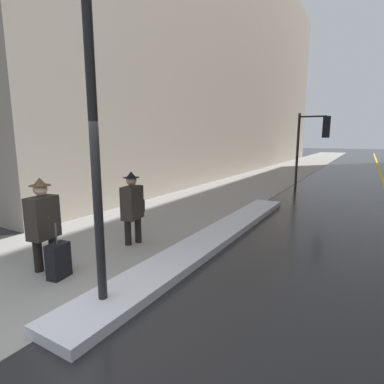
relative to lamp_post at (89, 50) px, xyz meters
name	(u,v)px	position (x,y,z in m)	size (l,w,h in m)	color
ground_plane	(55,329)	(-0.16, -0.63, -3.32)	(160.00, 160.00, 0.00)	#232326
sidewalk_slab	(263,179)	(-2.16, 14.37, -3.31)	(4.00, 80.00, 0.01)	gray
snow_bank_curb	(216,236)	(0.09, 3.36, -3.24)	(0.82, 8.53, 0.15)	silver
building_facade_left	(223,63)	(-7.16, 19.37, 4.64)	(6.00, 36.00, 15.91)	gray
lamp_post	(89,50)	(0.00, 0.00, 0.00)	(0.28, 0.28, 5.63)	black
traffic_light_near	(316,135)	(0.95, 11.39, -0.88)	(1.31, 0.43, 3.39)	black
pedestrian_in_fedora	(43,220)	(-1.78, 0.37, -2.41)	(0.38, 0.55, 1.65)	black
pedestrian_with_shoulder_bag	(133,205)	(-1.35, 2.17, -2.44)	(0.37, 0.73, 1.61)	black
rolling_suitcase	(58,261)	(-1.30, 0.27, -3.01)	(0.28, 0.39, 0.95)	black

